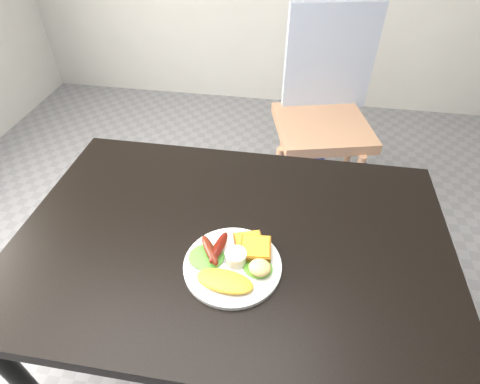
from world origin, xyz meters
The scene contains 15 objects.
room_floor centered at (0.00, 0.00, -0.01)m, with size 4.00×4.50×0.02m, color gray.
dining_table centered at (0.00, 0.00, 0.73)m, with size 1.20×0.80×0.04m, color black.
dining_chair centered at (0.29, 1.11, 0.45)m, with size 0.48×0.48×0.06m, color tan.
person centered at (0.30, 0.45, 0.70)m, with size 0.50×0.34×1.40m, color navy.
plate centered at (0.02, -0.10, 0.76)m, with size 0.25×0.25×0.01m, color white.
lettuce_left centered at (-0.05, -0.09, 0.77)m, with size 0.09×0.09×0.01m, color #2B8718.
lettuce_right centered at (0.09, -0.11, 0.77)m, with size 0.07×0.07×0.01m, color #4E942A.
omelette centered at (0.01, -0.16, 0.77)m, with size 0.14×0.07×0.02m, color #FF9830.
sausage_a centered at (-0.04, -0.08, 0.78)m, with size 0.03×0.10×0.03m, color #642510.
sausage_b centered at (-0.02, -0.07, 0.78)m, with size 0.03×0.11×0.03m, color #5E1103.
ramekin centered at (0.03, -0.09, 0.78)m, with size 0.05×0.05×0.03m, color white.
toast_a centered at (0.05, -0.03, 0.77)m, with size 0.07×0.07×0.01m, color brown.
toast_b centered at (0.07, -0.06, 0.78)m, with size 0.08×0.08×0.01m, color brown.
potato_salad centered at (0.09, -0.12, 0.79)m, with size 0.06×0.05×0.03m, color beige.
fork centered at (-0.01, -0.10, 0.76)m, with size 0.14×0.01×0.00m, color #ADAFB7.
Camera 1 is at (0.13, -0.68, 1.53)m, focal length 28.00 mm.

